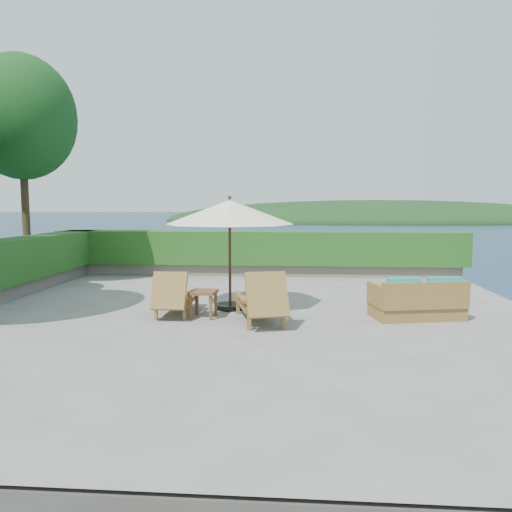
# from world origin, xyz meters

# --- Properties ---
(ground) EXTENTS (12.00, 12.00, 0.00)m
(ground) POSITION_xyz_m (0.00, 0.00, 0.00)
(ground) COLOR gray
(ground) RESTS_ON ground
(foundation) EXTENTS (12.00, 12.00, 3.00)m
(foundation) POSITION_xyz_m (0.00, 0.00, -1.55)
(foundation) COLOR #5B5448
(foundation) RESTS_ON ocean
(ocean) EXTENTS (600.00, 600.00, 0.00)m
(ocean) POSITION_xyz_m (0.00, 0.00, -3.00)
(ocean) COLOR #152742
(ocean) RESTS_ON ground
(offshore_island) EXTENTS (126.00, 57.60, 12.60)m
(offshore_island) POSITION_xyz_m (25.00, 140.00, -3.00)
(offshore_island) COLOR black
(offshore_island) RESTS_ON ocean
(planter_wall_far) EXTENTS (12.00, 0.60, 0.36)m
(planter_wall_far) POSITION_xyz_m (0.00, 5.60, 0.18)
(planter_wall_far) COLOR gray
(planter_wall_far) RESTS_ON ground
(hedge_far) EXTENTS (12.40, 0.90, 1.00)m
(hedge_far) POSITION_xyz_m (0.00, 5.60, 0.85)
(hedge_far) COLOR #184C15
(hedge_far) RESTS_ON planter_wall_far
(tree_far) EXTENTS (2.80, 2.80, 6.03)m
(tree_far) POSITION_xyz_m (-6.00, 3.20, 4.40)
(tree_far) COLOR #47321B
(tree_far) RESTS_ON ground
(patio_umbrella) EXTENTS (2.81, 2.81, 2.36)m
(patio_umbrella) POSITION_xyz_m (-0.23, 0.66, 1.99)
(patio_umbrella) COLOR black
(patio_umbrella) RESTS_ON ground
(lounge_left) EXTENTS (0.73, 1.59, 0.91)m
(lounge_left) POSITION_xyz_m (-1.23, 0.01, 0.38)
(lounge_left) COLOR olive
(lounge_left) RESTS_ON ground
(lounge_right) EXTENTS (1.14, 1.88, 1.01)m
(lounge_right) POSITION_xyz_m (0.49, -0.54, 0.42)
(lounge_right) COLOR olive
(lounge_right) RESTS_ON ground
(side_table) EXTENTS (0.54, 0.54, 0.53)m
(side_table) POSITION_xyz_m (-0.64, -0.18, 0.43)
(side_table) COLOR brown
(side_table) RESTS_ON ground
(wicker_loveseat) EXTENTS (1.82, 1.18, 0.83)m
(wicker_loveseat) POSITION_xyz_m (3.45, 0.05, 0.32)
(wicker_loveseat) COLOR olive
(wicker_loveseat) RESTS_ON ground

